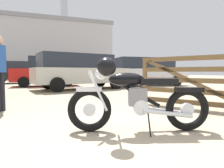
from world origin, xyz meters
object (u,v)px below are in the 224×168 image
timber_gate (204,79)px  dark_sedan_left (80,70)px  vintage_motorcycle (135,98)px  red_hatchback_near (20,72)px  blue_hatchback_right (147,71)px  silver_sedan_mid (91,71)px  pale_sedan_back (48,71)px

timber_gate → dark_sedan_left: dark_sedan_left is taller
vintage_motorcycle → dark_sedan_left: size_ratio=0.40×
red_hatchback_near → timber_gate: bearing=109.5°
vintage_motorcycle → blue_hatchback_right: (5.59, 7.99, 0.45)m
vintage_motorcycle → red_hatchback_near: size_ratio=0.46×
timber_gate → dark_sedan_left: 6.53m
vintage_motorcycle → silver_sedan_mid: size_ratio=0.49×
silver_sedan_mid → timber_gate: bearing=79.6°
timber_gate → red_hatchback_near: (-4.14, 13.58, 0.13)m
dark_sedan_left → red_hatchback_near: size_ratio=1.15×
red_hatchback_near → blue_hatchback_right: bearing=142.3°
vintage_motorcycle → silver_sedan_mid: silver_sedan_mid is taller
dark_sedan_left → blue_hatchback_right: same height
timber_gate → pale_sedan_back: bearing=-15.0°
dark_sedan_left → red_hatchback_near: 7.75m
vintage_motorcycle → red_hatchback_near: red_hatchback_near is taller
dark_sedan_left → pale_sedan_back: bearing=105.5°
pale_sedan_back → dark_sedan_left: size_ratio=0.82×
timber_gate → pale_sedan_back: (-2.46, 9.34, 0.21)m
vintage_motorcycle → silver_sedan_mid: (3.92, 14.49, 0.43)m
silver_sedan_mid → dark_sedan_left: bearing=65.1°
pale_sedan_back → silver_sedan_mid: same height
dark_sedan_left → blue_hatchback_right: (4.56, 0.83, 0.00)m
pale_sedan_back → red_hatchback_near: 4.56m
vintage_motorcycle → timber_gate: bearing=-139.2°
dark_sedan_left → blue_hatchback_right: 4.63m
pale_sedan_back → dark_sedan_left: 3.18m
vintage_motorcycle → silver_sedan_mid: 15.02m
timber_gate → dark_sedan_left: (-1.20, 6.42, 0.24)m
silver_sedan_mid → pale_sedan_back: bearing=43.4°
dark_sedan_left → silver_sedan_mid: bearing=60.8°
vintage_motorcycle → timber_gate: (2.23, 0.75, 0.21)m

